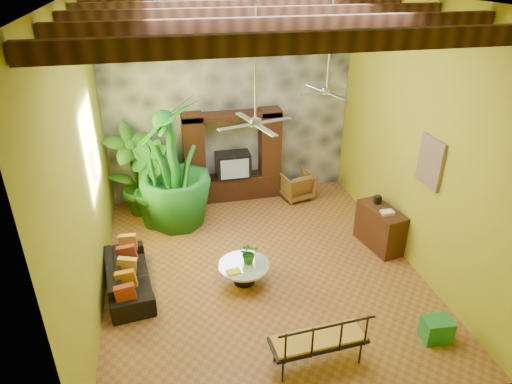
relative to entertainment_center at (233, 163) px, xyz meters
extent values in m
plane|color=brown|center=(0.00, -3.14, -0.97)|extent=(7.00, 7.00, 0.00)
cube|color=#A7A726|center=(0.00, 0.36, 1.53)|extent=(6.00, 0.02, 5.00)
cube|color=#A7A726|center=(-3.00, -3.14, 1.53)|extent=(0.02, 7.00, 5.00)
cube|color=#A7A726|center=(3.00, -3.14, 1.53)|extent=(0.02, 7.00, 5.00)
cube|color=#3B3D43|center=(0.00, 0.30, 1.53)|extent=(5.98, 0.10, 4.98)
cube|color=#361C11|center=(0.00, -5.74, 3.81)|extent=(5.95, 0.16, 0.22)
cube|color=#361C11|center=(0.00, -4.44, 3.81)|extent=(5.95, 0.16, 0.22)
cube|color=#361C11|center=(0.00, -3.14, 3.81)|extent=(5.95, 0.16, 0.22)
cube|color=#361C11|center=(0.00, -1.84, 3.81)|extent=(5.95, 0.16, 0.22)
cube|color=#361C11|center=(0.00, -0.54, 3.81)|extent=(5.95, 0.16, 0.22)
cube|color=black|center=(0.00, 0.00, -0.67)|extent=(2.40, 0.50, 0.60)
cube|color=black|center=(-0.95, 0.00, 0.33)|extent=(0.50, 0.48, 2.00)
cube|color=black|center=(0.95, 0.00, 0.33)|extent=(0.50, 0.48, 2.00)
cube|color=black|center=(0.00, 0.00, 1.23)|extent=(2.40, 0.48, 0.12)
cube|color=black|center=(0.00, -0.02, -0.05)|extent=(0.85, 0.52, 0.62)
cube|color=#8C99A8|center=(0.00, -0.29, -0.05)|extent=(0.70, 0.02, 0.50)
cylinder|color=#A2A3A7|center=(-0.20, -3.54, 3.13)|extent=(0.04, 0.04, 1.80)
cylinder|color=#A2A3A7|center=(-0.20, -3.54, 2.23)|extent=(0.18, 0.18, 0.12)
cube|color=#A2A3A7|center=(0.15, -3.44, 2.21)|extent=(0.58, 0.26, 0.01)
cube|color=#A2A3A7|center=(-0.29, -3.19, 2.21)|extent=(0.26, 0.58, 0.01)
cube|color=#A2A3A7|center=(-0.55, -3.63, 2.21)|extent=(0.58, 0.26, 0.01)
cube|color=#A2A3A7|center=(-0.11, -3.88, 2.21)|extent=(0.26, 0.58, 0.01)
cylinder|color=#A2A3A7|center=(1.60, -1.94, 3.13)|extent=(0.04, 0.04, 1.80)
cylinder|color=#A2A3A7|center=(1.60, -1.94, 2.23)|extent=(0.18, 0.18, 0.12)
cube|color=#A2A3A7|center=(1.95, -1.84, 2.21)|extent=(0.58, 0.26, 0.01)
cube|color=#A2A3A7|center=(1.51, -1.59, 2.21)|extent=(0.26, 0.58, 0.01)
cube|color=#A2A3A7|center=(1.25, -2.03, 2.21)|extent=(0.58, 0.26, 0.01)
cube|color=#A2A3A7|center=(1.69, -2.28, 2.21)|extent=(0.26, 0.58, 0.01)
cube|color=gold|center=(-2.96, -2.14, 1.13)|extent=(0.06, 0.32, 0.55)
cube|color=#254D89|center=(2.96, -3.74, 1.33)|extent=(0.06, 0.70, 0.90)
imported|color=black|center=(-2.55, -3.18, -0.68)|extent=(0.97, 2.01, 0.57)
imported|color=olive|center=(1.57, -0.37, -0.62)|extent=(0.89, 0.90, 0.70)
imported|color=#245B18|center=(-2.40, -0.35, 0.17)|extent=(1.43, 1.23, 2.27)
imported|color=#185B1D|center=(-2.03, -0.86, 0.02)|extent=(1.27, 1.37, 1.98)
imported|color=#1B6923|center=(-1.49, -1.00, 0.52)|extent=(2.07, 2.07, 2.97)
cylinder|color=black|center=(-0.41, -3.47, -0.79)|extent=(0.41, 0.41, 0.36)
cylinder|color=silver|center=(-0.41, -3.47, -0.59)|extent=(0.98, 0.98, 0.04)
imported|color=#24691B|center=(-0.30, -3.42, -0.36)|extent=(0.38, 0.33, 0.41)
cube|color=yellow|center=(-0.64, -3.67, -0.55)|extent=(0.28, 0.22, 0.03)
cube|color=black|center=(0.29, -5.64, -0.52)|extent=(1.49, 0.58, 0.06)
cube|color=gold|center=(0.29, -5.64, -0.48)|extent=(1.41, 0.52, 0.06)
cube|color=black|center=(0.29, -5.91, -0.25)|extent=(1.46, 0.13, 0.54)
cube|color=#3C1913|center=(2.65, -2.89, -0.51)|extent=(0.71, 1.20, 0.90)
cube|color=#1B6724|center=(2.35, -5.59, -0.77)|extent=(0.48, 0.38, 0.40)
camera|label=1|loc=(-1.71, -10.36, 4.60)|focal=32.00mm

